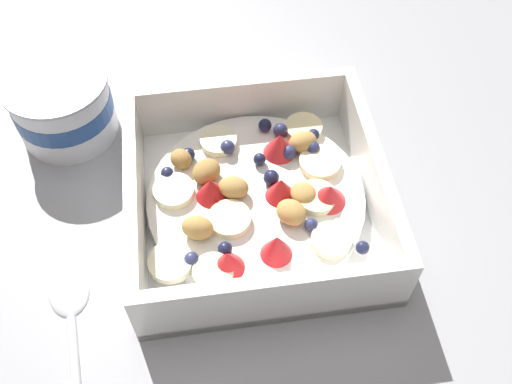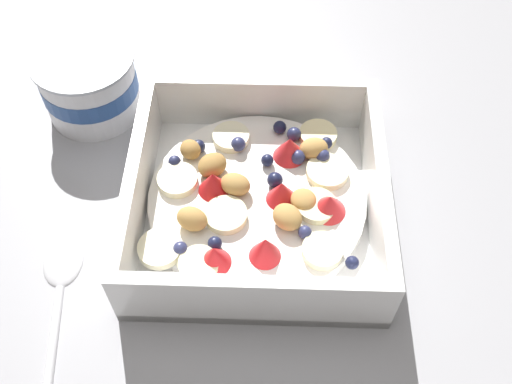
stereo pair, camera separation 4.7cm
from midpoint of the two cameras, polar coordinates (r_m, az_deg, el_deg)
ground_plane at (r=0.49m, az=-1.90°, el=-1.66°), size 2.40×2.40×0.00m
fruit_bowl at (r=0.47m, az=-2.77°, el=-0.92°), size 0.20×0.20×0.06m
spoon at (r=0.47m, az=-20.51°, el=-11.74°), size 0.04×0.17×0.01m
yogurt_cup at (r=0.56m, az=-20.69°, el=7.79°), size 0.09×0.09×0.06m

